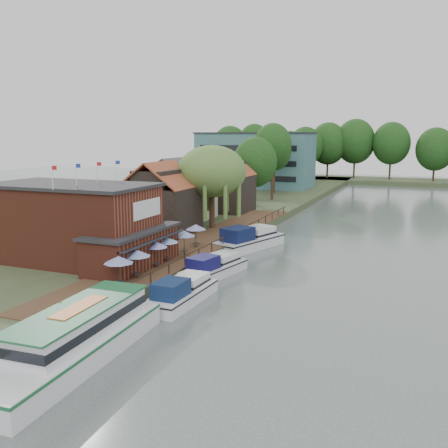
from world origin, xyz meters
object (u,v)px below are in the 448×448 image
at_px(cottage_c, 228,184).
at_px(willow, 212,187).
at_px(umbrella_1, 137,264).
at_px(umbrella_5, 196,236).
at_px(cruiser_2, 249,237).
at_px(pub, 89,224).
at_px(umbrella_4, 184,243).
at_px(swan, 133,318).
at_px(hotel_block, 255,160).
at_px(cottage_b, 177,189).
at_px(umbrella_0, 119,271).
at_px(tour_boat, 73,336).
at_px(cruiser_1, 214,264).
at_px(umbrella_3, 166,249).
at_px(cruiser_0, 182,289).
at_px(umbrella_2, 156,254).
at_px(cottage_a, 161,198).

height_order(cottage_c, willow, willow).
distance_m(cottage_c, umbrella_1, 37.88).
bearing_deg(umbrella_5, umbrella_1, -87.57).
bearing_deg(cruiser_2, umbrella_1, -82.22).
distance_m(pub, umbrella_4, 9.16).
distance_m(willow, umbrella_5, 11.84).
xyz_separation_m(pub, umbrella_4, (6.81, 5.65, -2.36)).
bearing_deg(swan, cruiser_2, 90.11).
bearing_deg(umbrella_5, cruiser_2, 57.02).
height_order(hotel_block, cottage_b, hotel_block).
distance_m(cottage_c, umbrella_0, 40.23).
distance_m(willow, tour_boat, 36.69).
bearing_deg(umbrella_5, tour_boat, -80.39).
distance_m(umbrella_4, cruiser_1, 4.90).
distance_m(cottage_c, willow, 14.46).
bearing_deg(pub, umbrella_4, 39.71).
xyz_separation_m(umbrella_3, cruiser_0, (5.06, -6.83, -1.20)).
height_order(umbrella_2, cruiser_1, umbrella_2).
distance_m(hotel_block, umbrella_0, 78.11).
relative_size(umbrella_0, umbrella_3, 1.00).
bearing_deg(cruiser_2, cottage_b, 163.21).
bearing_deg(cruiser_1, umbrella_1, -110.51).
relative_size(cruiser_0, cruiser_1, 1.02).
bearing_deg(umbrella_2, cottage_c, 101.27).
xyz_separation_m(umbrella_0, swan, (3.43, -3.53, -2.07)).
distance_m(willow, cruiser_2, 9.63).
bearing_deg(umbrella_2, umbrella_3, 93.78).
bearing_deg(cottage_c, hotel_block, 102.20).
bearing_deg(umbrella_3, cruiser_0, -53.46).
distance_m(pub, cruiser_0, 12.93).
distance_m(cottage_a, umbrella_3, 14.95).
bearing_deg(umbrella_4, willow, 102.97).
xyz_separation_m(willow, umbrella_5, (2.88, -10.79, -3.93)).
bearing_deg(hotel_block, umbrella_3, -78.00).
relative_size(umbrella_0, cruiser_0, 0.26).
relative_size(cottage_a, cruiser_1, 0.96).
relative_size(hotel_block, umbrella_3, 10.69).
height_order(hotel_block, willow, hotel_block).
xyz_separation_m(umbrella_2, cruiser_0, (4.92, -4.70, -1.20)).
height_order(hotel_block, umbrella_2, hotel_block).
height_order(cottage_a, umbrella_3, cottage_a).
relative_size(pub, umbrella_3, 8.42).
relative_size(cottage_c, cruiser_1, 0.95).
bearing_deg(cruiser_1, hotel_block, 117.19).
bearing_deg(umbrella_2, umbrella_1, -86.79).
bearing_deg(cruiser_0, umbrella_0, -165.28).
height_order(willow, umbrella_3, willow).
bearing_deg(cottage_a, umbrella_0, -69.15).
xyz_separation_m(umbrella_1, swan, (3.35, -5.94, -2.07)).
bearing_deg(pub, cruiser_0, -20.62).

